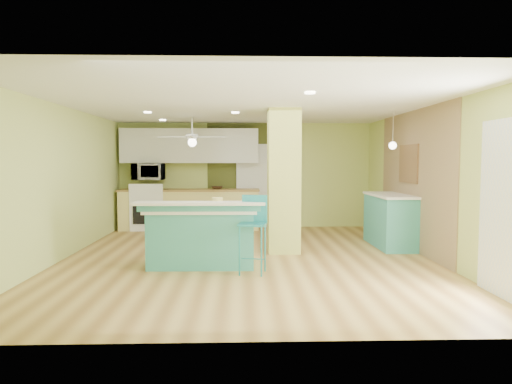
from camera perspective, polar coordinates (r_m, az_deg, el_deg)
floor at (r=7.62m, az=-1.13°, el=-8.28°), size 6.00×7.00×0.01m
ceiling at (r=7.50m, az=-1.16°, el=10.81°), size 6.00×7.00×0.01m
wall_back at (r=10.96m, az=-1.36°, el=2.09°), size 6.00×0.01×2.50m
wall_front at (r=3.96m, az=-0.54°, el=-1.30°), size 6.00×0.01×2.50m
wall_left at (r=8.01m, az=-23.19°, el=1.06°), size 0.01×7.00×2.50m
wall_right at (r=8.07m, az=20.71°, el=1.14°), size 0.01×7.00×2.50m
wood_panel at (r=8.62m, az=19.08°, el=1.35°), size 0.02×3.40×2.50m
olive_accent at (r=10.95m, az=-0.31°, el=2.09°), size 2.20×0.02×2.50m
interior_door at (r=10.93m, az=-0.31°, el=0.77°), size 0.82×0.05×2.00m
french_door at (r=6.02m, az=28.76°, el=-1.89°), size 0.04×1.08×2.10m
column at (r=7.99m, az=3.48°, el=1.37°), size 0.55×0.55×2.50m
kitchen_run at (r=10.78m, az=-8.27°, el=-2.14°), size 3.25×0.63×0.94m
stove at (r=10.92m, az=-13.24°, el=-2.19°), size 0.76×0.66×1.08m
upper_cabinets at (r=10.84m, az=-8.28°, el=5.72°), size 3.20×0.34×0.80m
microwave at (r=10.87m, az=-13.31°, el=2.49°), size 0.70×0.48×0.39m
ceiling_fan at (r=9.51m, az=-7.98°, el=6.75°), size 1.41×1.41×0.61m
pendant_lamp at (r=8.65m, az=16.72°, el=5.61°), size 0.14×0.14×0.69m
wall_decor at (r=8.80m, az=18.52°, el=3.36°), size 0.03×0.90×0.70m
peninsula at (r=7.05m, az=-6.77°, el=-5.40°), size 1.90×1.02×1.01m
bar_stool at (r=6.54m, az=-0.32°, el=-3.66°), size 0.44×0.44×1.11m
side_counter at (r=8.93m, az=16.43°, el=-3.39°), size 0.65×1.53×0.98m
fruit_bowl at (r=10.68m, az=-4.87°, el=0.54°), size 0.28×0.28×0.07m
canister at (r=6.87m, az=-4.85°, el=-1.43°), size 0.17×0.17×0.18m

